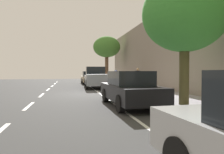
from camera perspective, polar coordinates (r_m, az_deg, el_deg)
ground at (r=14.08m, az=-6.23°, el=-4.61°), size 57.91×57.91×0.00m
sidewalk at (r=14.99m, az=9.24°, el=-4.02°), size 3.47×36.19×0.12m
curb_edge at (r=14.44m, az=2.48°, el=-4.21°), size 0.16×36.19×0.12m
lane_stripe_centre at (r=13.93m, az=-18.78°, el=-4.73°), size 0.14×35.80×0.01m
lane_stripe_bike_edge at (r=14.17m, az=-3.31°, el=-4.55°), size 0.12×36.19×0.01m
building_facade at (r=15.83m, az=16.08°, el=7.52°), size 0.50×36.19×6.34m
parked_sedan_black_second at (r=9.10m, az=4.93°, el=-3.22°), size 1.93×4.45×1.52m
parked_pickup_grey_mid at (r=19.01m, az=-4.40°, el=-0.29°), size 2.17×5.37×1.95m
parked_sedan_tan_far at (r=25.47m, az=-6.26°, el=-0.17°), size 1.85×4.40×1.52m
bicycle_at_curb at (r=15.14m, az=-0.01°, el=-2.78°), size 1.71×0.46×0.74m
cyclist_with_backpack at (r=14.70m, az=1.22°, el=-0.54°), size 0.46×0.61×1.61m
street_tree_mid_block at (r=9.47m, az=19.30°, el=15.91°), size 3.52×3.52×5.36m
street_tree_far_end at (r=26.71m, az=-1.47°, el=8.14°), size 3.44×3.44×5.85m
pedestrian_on_phone at (r=18.44m, az=7.06°, el=0.20°), size 0.61×0.31×1.69m
fire_hydrant at (r=13.38m, az=5.51°, el=-2.58°), size 0.22×0.22×0.84m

